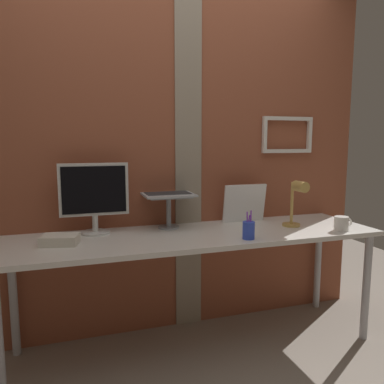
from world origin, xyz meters
TOP-DOWN VIEW (x-y plane):
  - ground_plane at (0.00, 0.00)m, footprint 6.00×6.00m
  - brick_wall_back at (0.00, 0.45)m, footprint 3.03×0.16m
  - desk at (0.13, 0.07)m, footprint 2.34×0.64m
  - monitor at (-0.48, 0.27)m, footprint 0.42×0.18m
  - laptop_stand at (-0.01, 0.27)m, footprint 0.28×0.22m
  - laptop at (-0.01, 0.34)m, footprint 0.33×0.31m
  - whiteboard_panel at (0.56, 0.29)m, footprint 0.32×0.06m
  - desk_lamp at (0.81, 0.02)m, footprint 0.12×0.20m
  - pen_cup at (0.38, -0.15)m, footprint 0.07×0.07m
  - coffee_mug at (1.04, -0.15)m, footprint 0.13×0.09m
  - paper_clutter_stack at (-0.69, 0.07)m, footprint 0.23×0.18m

SIDE VIEW (x-z plane):
  - ground_plane at x=0.00m, z-range 0.00..0.00m
  - desk at x=0.13m, z-range 0.31..1.07m
  - paper_clutter_stack at x=-0.69m, z-range 0.76..0.81m
  - coffee_mug at x=1.04m, z-range 0.76..0.85m
  - pen_cup at x=0.38m, z-range 0.72..0.90m
  - whiteboard_panel at x=0.56m, z-range 0.75..1.03m
  - laptop_stand at x=-0.01m, z-range 0.79..1.01m
  - desk_lamp at x=0.81m, z-range 0.79..1.11m
  - monitor at x=-0.48m, z-range 0.79..1.23m
  - laptop at x=-0.01m, z-range 0.92..1.14m
  - brick_wall_back at x=0.00m, z-range 0.00..2.43m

